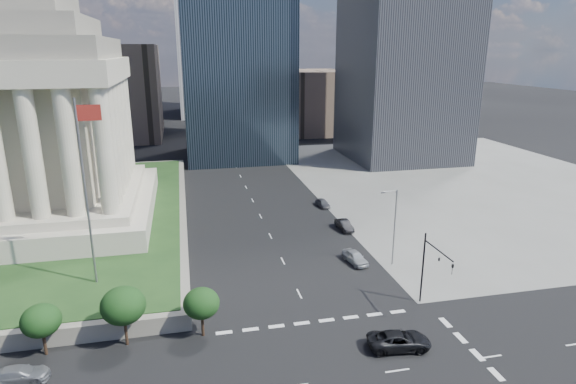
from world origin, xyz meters
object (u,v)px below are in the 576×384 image
object	(u,v)px
war_memorial	(17,87)
parked_sedan_mid	(344,225)
pickup_truck	(399,340)
parked_sedan_far	(323,203)
parked_sedan_near	(355,257)
traffic_signal_ne	(432,264)
flagpole	(86,184)
suv_grey	(19,375)
street_lamp_north	(394,223)

from	to	relation	value
war_memorial	parked_sedan_mid	bearing A→B (deg)	-12.23
pickup_truck	parked_sedan_mid	world-z (taller)	pickup_truck
parked_sedan_far	parked_sedan_near	bearing A→B (deg)	-102.01
traffic_signal_ne	parked_sedan_mid	distance (m)	24.88
traffic_signal_ne	flagpole	bearing A→B (deg)	163.29
war_memorial	suv_grey	size ratio (longest dim) A/B	8.31
flagpole	pickup_truck	bearing A→B (deg)	-29.44
flagpole	parked_sedan_mid	xyz separation A→B (m)	(33.33, 14.14, -12.38)
pickup_truck	parked_sedan_mid	xyz separation A→B (m)	(4.98, 30.13, -0.07)
street_lamp_north	war_memorial	bearing A→B (deg)	154.08
flagpole	parked_sedan_mid	size ratio (longest dim) A/B	4.48
pickup_truck	parked_sedan_mid	distance (m)	30.54
street_lamp_north	parked_sedan_mid	world-z (taller)	street_lamp_north
traffic_signal_ne	street_lamp_north	bearing A→B (deg)	85.81
suv_grey	war_memorial	bearing A→B (deg)	11.88
flagpole	street_lamp_north	distance (m)	35.95
parked_sedan_near	parked_sedan_mid	world-z (taller)	parked_sedan_near
traffic_signal_ne	parked_sedan_far	distance (m)	36.30
street_lamp_north	parked_sedan_near	xyz separation A→B (m)	(-4.33, 1.45, -4.88)
suv_grey	parked_sedan_far	world-z (taller)	suv_grey
war_memorial	street_lamp_north	size ratio (longest dim) A/B	3.90
war_memorial	parked_sedan_near	distance (m)	52.33
pickup_truck	parked_sedan_mid	size ratio (longest dim) A/B	1.30
traffic_signal_ne	parked_sedan_far	size ratio (longest dim) A/B	2.01
parked_sedan_far	traffic_signal_ne	bearing A→B (deg)	-94.28
suv_grey	parked_sedan_far	distance (m)	54.40
flagpole	pickup_truck	xyz separation A→B (m)	(28.35, -15.99, -12.31)
suv_grey	parked_sedan_mid	size ratio (longest dim) A/B	1.05
street_lamp_north	parked_sedan_near	size ratio (longest dim) A/B	2.17
traffic_signal_ne	parked_sedan_mid	world-z (taller)	traffic_signal_ne
street_lamp_north	pickup_truck	world-z (taller)	street_lamp_north
suv_grey	parked_sedan_near	size ratio (longest dim) A/B	1.02
traffic_signal_ne	suv_grey	size ratio (longest dim) A/B	1.71
traffic_signal_ne	parked_sedan_far	world-z (taller)	traffic_signal_ne
flagpole	suv_grey	xyz separation A→B (m)	(-4.32, -13.58, -12.43)
pickup_truck	parked_sedan_mid	bearing A→B (deg)	-1.68
traffic_signal_ne	war_memorial	bearing A→B (deg)	143.58
war_memorial	traffic_signal_ne	size ratio (longest dim) A/B	4.88
parked_sedan_near	flagpole	bearing A→B (deg)	174.85
suv_grey	traffic_signal_ne	bearing A→B (deg)	-85.08
war_memorial	suv_grey	world-z (taller)	war_memorial
pickup_truck	traffic_signal_ne	bearing A→B (deg)	-38.73
parked_sedan_near	parked_sedan_far	xyz separation A→B (m)	(2.50, 23.24, -0.11)
traffic_signal_ne	parked_sedan_near	size ratio (longest dim) A/B	1.74
pickup_truck	parked_sedan_near	xyz separation A→B (m)	(2.48, 18.45, -0.02)
flagpole	traffic_signal_ne	size ratio (longest dim) A/B	2.50
war_memorial	pickup_truck	size ratio (longest dim) A/B	6.71
street_lamp_north	pickup_truck	distance (m)	18.94
street_lamp_north	parked_sedan_far	world-z (taller)	street_lamp_north
flagpole	street_lamp_north	size ratio (longest dim) A/B	2.00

